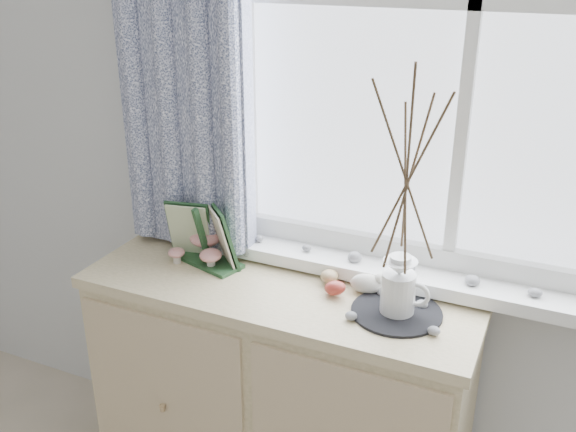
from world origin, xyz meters
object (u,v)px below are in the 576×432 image
object	(u,v)px
botanical_book	(200,236)
twig_pitcher	(407,173)
toadstool_cluster	(203,244)
sideboard	(280,400)

from	to	relation	value
botanical_book	twig_pitcher	size ratio (longest dim) A/B	0.41
botanical_book	toadstool_cluster	distance (m)	0.06
sideboard	toadstool_cluster	world-z (taller)	toadstool_cluster
twig_pitcher	toadstool_cluster	bearing A→B (deg)	174.04
botanical_book	toadstool_cluster	world-z (taller)	botanical_book
sideboard	twig_pitcher	world-z (taller)	twig_pitcher
sideboard	toadstool_cluster	distance (m)	0.56
toadstool_cluster	botanical_book	bearing A→B (deg)	-71.15
botanical_book	twig_pitcher	bearing A→B (deg)	14.28
sideboard	toadstool_cluster	xyz separation A→B (m)	(-0.29, 0.05, 0.48)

